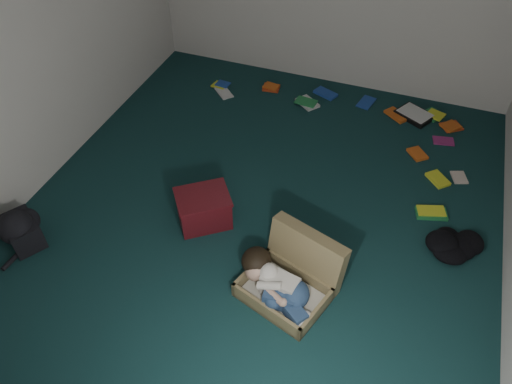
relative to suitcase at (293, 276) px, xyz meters
The scene contains 10 objects.
floor 0.86m from the suitcase, 125.60° to the left, with size 4.50×4.50×0.00m, color #113132.
wall_front 2.01m from the suitcase, 107.54° to the right, with size 4.50×4.50×0.00m, color silver.
wall_left 2.84m from the suitcase, 164.55° to the left, with size 4.50×4.50×0.00m, color silver.
suitcase is the anchor object (origin of this frame).
person 0.17m from the suitcase, 123.55° to the right, with size 0.62×0.47×0.28m.
maroon_bin 0.99m from the suitcase, 156.83° to the left, with size 0.56×0.54×0.30m.
backpack 2.22m from the suitcase, behind, with size 0.43×0.34×0.26m, color black, non-canonical shape.
clothing_pile 1.35m from the suitcase, 35.24° to the left, with size 0.43×0.35×0.14m, color black, non-canonical shape.
paper_tray 2.62m from the suitcase, 77.20° to the left, with size 0.45×0.41×0.05m.
book_scatter 2.23m from the suitcase, 87.16° to the left, with size 2.93×1.76×0.02m.
Camera 1 is at (1.00, -2.86, 3.18)m, focal length 35.00 mm.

